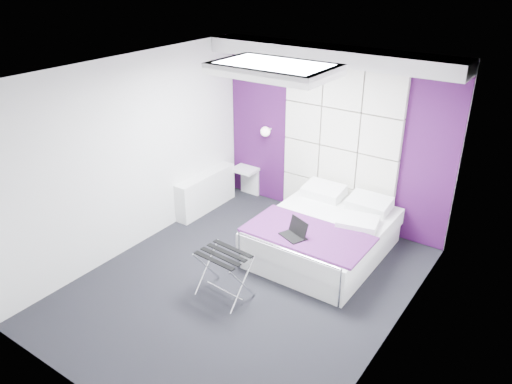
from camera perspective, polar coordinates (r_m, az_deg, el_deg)
floor at (r=6.27m, az=-1.35°, el=-10.49°), size 4.40×4.40×0.00m
ceiling at (r=5.19m, az=-1.64°, el=13.42°), size 4.40×4.40×0.00m
wall_back at (r=7.36m, az=8.73°, el=6.31°), size 3.60×0.00×3.60m
wall_left at (r=6.75m, az=-13.96°, el=4.02°), size 0.00×4.40×4.40m
wall_right at (r=4.88m, az=15.91°, el=-4.84°), size 0.00×4.40×4.40m
accent_wall at (r=7.36m, az=8.69°, el=6.29°), size 3.58×0.02×2.58m
soffit at (r=6.85m, az=8.43°, el=15.28°), size 3.58×0.50×0.20m
headboard at (r=7.30m, az=9.50°, el=4.99°), size 1.80×0.08×2.30m
skylight at (r=5.68m, az=2.05°, el=13.97°), size 1.36×0.86×0.12m
wall_lamp at (r=7.77m, az=1.25°, el=7.00°), size 0.15×0.15×0.15m
radiator at (r=7.91m, az=-5.74°, el=0.03°), size 0.22×1.20×0.60m
bed at (r=6.78m, az=7.75°, el=-4.90°), size 1.57×1.89×0.67m
nightstand at (r=8.21m, az=-1.28°, el=2.57°), size 0.40×0.31×0.04m
luggage_rack at (r=5.94m, az=-3.65°, el=-9.43°), size 0.59×0.43×0.58m
laptop at (r=6.20m, az=4.44°, el=-4.56°), size 0.31×0.22×0.23m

